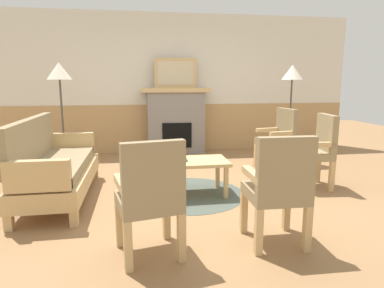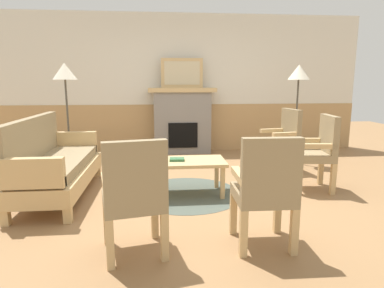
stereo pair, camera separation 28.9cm
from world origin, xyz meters
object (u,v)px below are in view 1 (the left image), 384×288
Objects in this scene: armchair_near_fireplace at (279,136)px; armchair_by_window_left at (316,148)px; fireplace at (176,120)px; armchair_front_center at (150,194)px; floor_lamp_by_chairs at (292,79)px; book_on_table at (180,160)px; couch at (55,167)px; coffee_table at (189,164)px; armchair_front_left at (279,186)px; framed_picture at (175,73)px; floor_lamp_by_couch at (60,78)px.

armchair_near_fireplace is 0.96m from armchair_by_window_left.
fireplace reaches higher than armchair_near_fireplace.
armchair_front_center is at bearing -130.98° from armchair_near_fireplace.
floor_lamp_by_chairs is at bearing 49.17° from armchair_front_center.
book_on_table is 1.53m from armchair_front_center.
floor_lamp_by_chairs is at bearing 20.81° from couch.
coffee_table is (1.61, -0.08, -0.01)m from couch.
armchair_front_left is at bearing -35.17° from couch.
couch is at bearing -125.62° from fireplace.
framed_picture reaches higher than armchair_by_window_left.
couch is at bearing 144.83° from armchair_front_left.
book_on_table is at bearing -173.74° from coffee_table.
coffee_table is 1.58m from armchair_front_center.
framed_picture is 0.82× the size of armchair_front_center.
coffee_table is at bearing -92.69° from framed_picture.
armchair_front_left is 3.36m from floor_lamp_by_chairs.
floor_lamp_by_chairs is at bearing 2.58° from floor_lamp_by_couch.
armchair_by_window_left is at bearing -56.98° from framed_picture.
fireplace is 0.91m from framed_picture.
fireplace reaches higher than couch.
armchair_by_window_left is (1.60, -2.46, -1.02)m from framed_picture.
armchair_by_window_left is at bearing 51.60° from armchair_front_left.
armchair_front_center is 3.15m from floor_lamp_by_couch.
fireplace is at bearing 96.25° from armchair_front_left.
armchair_front_center is 0.58× the size of floor_lamp_by_couch.
couch and armchair_front_center have the same top height.
fireplace is 1.62× the size of framed_picture.
floor_lamp_by_chairs is at bearing 63.35° from armchair_front_left.
framed_picture reaches higher than coffee_table.
book_on_table is 0.19× the size of armchair_front_center.
coffee_table is at bearing -92.69° from fireplace.
couch is 1.84× the size of armchair_front_left.
floor_lamp_by_couch is (-1.86, -1.21, -0.11)m from framed_picture.
book_on_table is (-0.12, -0.01, 0.07)m from coffee_table.
armchair_front_left is at bearing -83.75° from framed_picture.
floor_lamp_by_couch is (-1.62, 1.30, 1.00)m from book_on_table.
floor_lamp_by_couch and floor_lamp_by_chairs have the same top height.
floor_lamp_by_couch is at bearing 141.41° from book_on_table.
armchair_front_left is 3.67m from floor_lamp_by_couch.
armchair_near_fireplace and armchair_by_window_left have the same top height.
floor_lamp_by_couch reaches higher than armchair_front_left.
floor_lamp_by_chairs reaches higher than armchair_near_fireplace.
floor_lamp_by_couch is 3.75m from floor_lamp_by_chairs.
armchair_near_fireplace is (3.22, 0.91, 0.14)m from couch.
floor_lamp_by_chairs is (2.53, 2.93, 0.91)m from armchair_front_center.
armchair_by_window_left is (3.33, -0.05, 0.14)m from couch.
floor_lamp_by_couch is at bearing 143.63° from coffee_table.
coffee_table is 2.69m from floor_lamp_by_chairs.
armchair_by_window_left is at bearing 33.90° from armchair_front_center.
floor_lamp_by_couch is 1.00× the size of floor_lamp_by_chairs.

